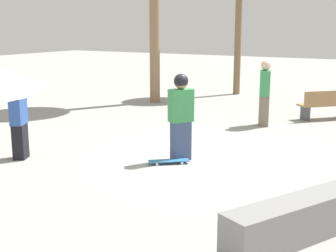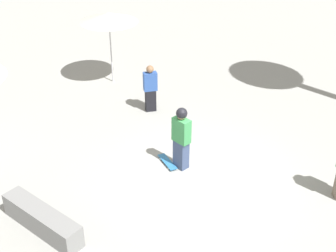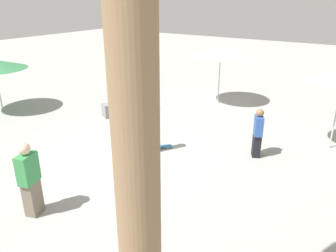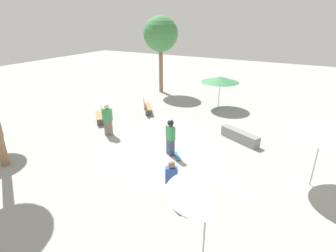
% 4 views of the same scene
% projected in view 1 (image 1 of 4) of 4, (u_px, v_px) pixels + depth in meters
% --- Properties ---
extents(ground_plane, '(60.00, 60.00, 0.00)m').
position_uv_depth(ground_plane, '(213.00, 155.00, 9.78)').
color(ground_plane, '#9E9E99').
extents(skater_main, '(0.47, 0.53, 1.74)m').
position_uv_depth(skater_main, '(181.00, 114.00, 9.29)').
color(skater_main, '#38476B').
rests_on(skater_main, ground_plane).
extents(skateboard, '(0.75, 0.66, 0.07)m').
position_uv_depth(skateboard, '(169.00, 161.00, 9.18)').
color(skateboard, teal).
rests_on(skateboard, ground_plane).
extents(concrete_ledge, '(1.38, 2.16, 0.54)m').
position_uv_depth(concrete_ledge, '(296.00, 220.00, 5.88)').
color(concrete_ledge, gray).
rests_on(concrete_ledge, ground_plane).
extents(bench_far, '(1.43, 1.46, 0.85)m').
position_uv_depth(bench_far, '(326.00, 105.00, 13.42)').
color(bench_far, '#47474C').
rests_on(bench_far, ground_plane).
extents(bystander_watching, '(0.40, 0.54, 1.76)m').
position_uv_depth(bystander_watching, '(265.00, 93.00, 12.50)').
color(bystander_watching, '#726656').
rests_on(bystander_watching, ground_plane).
extents(bystander_far, '(0.40, 0.48, 1.54)m').
position_uv_depth(bystander_far, '(19.00, 122.00, 9.41)').
color(bystander_far, black).
rests_on(bystander_far, ground_plane).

